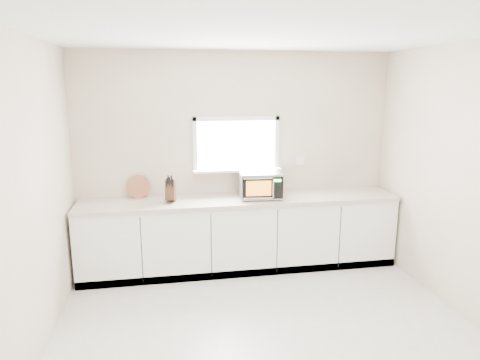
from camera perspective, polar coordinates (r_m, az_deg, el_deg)
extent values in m
plane|color=beige|center=(4.13, 4.50, -21.07)|extent=(4.00, 4.00, 0.00)
cube|color=beige|center=(5.48, -0.52, 2.72)|extent=(4.00, 0.02, 2.70)
cube|color=white|center=(5.43, -0.50, 4.78)|extent=(1.00, 0.02, 0.60)
cube|color=white|center=(5.42, -0.37, 1.33)|extent=(1.12, 0.16, 0.03)
cube|color=white|center=(5.38, -0.47, 8.19)|extent=(1.10, 0.04, 0.05)
cube|color=white|center=(5.47, -0.46, 1.38)|extent=(1.10, 0.04, 0.05)
cube|color=white|center=(5.35, -6.03, 4.60)|extent=(0.05, 0.04, 0.70)
cube|color=white|center=(5.53, 4.92, 4.87)|extent=(0.05, 0.04, 0.70)
cube|color=white|center=(5.67, 8.00, 2.63)|extent=(0.12, 0.01, 0.12)
cube|color=white|center=(5.42, 0.04, -7.34)|extent=(3.92, 0.60, 0.88)
cube|color=beige|center=(5.27, 0.06, -2.67)|extent=(3.92, 0.64, 0.04)
cylinder|color=black|center=(5.14, 0.62, -2.76)|extent=(0.02, 0.02, 0.02)
cylinder|color=black|center=(5.43, 0.27, -1.92)|extent=(0.02, 0.02, 0.02)
cylinder|color=black|center=(5.20, 5.29, -2.63)|extent=(0.02, 0.02, 0.02)
cylinder|color=black|center=(5.49, 4.70, -1.81)|extent=(0.02, 0.02, 0.02)
cube|color=#ABADB2|center=(5.27, 2.74, -0.59)|extent=(0.54, 0.42, 0.30)
cube|color=black|center=(5.08, 3.07, -1.09)|extent=(0.49, 0.05, 0.27)
cube|color=orange|center=(5.07, 2.51, -1.12)|extent=(0.30, 0.03, 0.18)
cylinder|color=silver|center=(5.07, 4.47, -1.13)|extent=(0.02, 0.02, 0.24)
cube|color=black|center=(5.10, 4.99, -1.06)|extent=(0.12, 0.02, 0.26)
cube|color=#19FF33|center=(5.08, 5.02, -0.07)|extent=(0.09, 0.01, 0.03)
cube|color=silver|center=(5.24, 2.76, 1.07)|extent=(0.54, 0.42, 0.01)
cube|color=#442418|center=(5.15, -9.25, -1.38)|extent=(0.14, 0.24, 0.28)
cube|color=black|center=(5.08, -9.73, -0.29)|extent=(0.02, 0.05, 0.10)
cube|color=black|center=(5.07, -9.37, -0.17)|extent=(0.02, 0.05, 0.10)
cube|color=black|center=(5.07, -8.99, -0.41)|extent=(0.02, 0.05, 0.10)
cube|color=black|center=(5.07, -9.56, 0.07)|extent=(0.02, 0.05, 0.10)
cube|color=black|center=(5.06, -9.13, 0.07)|extent=(0.02, 0.05, 0.10)
cylinder|color=#955539|center=(5.41, -13.42, -0.84)|extent=(0.29, 0.07, 0.29)
cylinder|color=#ABADB2|center=(5.48, 3.26, -0.94)|extent=(0.14, 0.14, 0.17)
cylinder|color=black|center=(5.46, 3.28, 0.16)|extent=(0.14, 0.14, 0.04)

